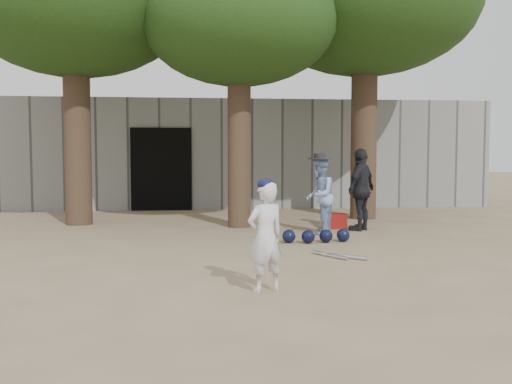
{
  "coord_description": "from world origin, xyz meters",
  "views": [
    {
      "loc": [
        -0.33,
        -7.55,
        1.55
      ],
      "look_at": [
        0.6,
        1.0,
        0.95
      ],
      "focal_mm": 40.0,
      "sensor_mm": 36.0,
      "label": 1
    }
  ],
  "objects": [
    {
      "name": "back_building",
      "position": [
        -0.0,
        10.33,
        1.5
      ],
      "size": [
        16.0,
        5.24,
        3.0
      ],
      "color": "gray",
      "rests_on": "ground"
    },
    {
      "name": "spectator_blue",
      "position": [
        2.03,
        3.03,
        0.73
      ],
      "size": [
        0.76,
        0.86,
        1.46
      ],
      "primitive_type": "imported",
      "rotation": [
        0.0,
        0.0,
        4.36
      ],
      "color": "#859ECE",
      "rests_on": "ground"
    },
    {
      "name": "ground",
      "position": [
        0.0,
        0.0,
        0.0
      ],
      "size": [
        70.0,
        70.0,
        0.0
      ],
      "primitive_type": "plane",
      "color": "#937C5E",
      "rests_on": "ground"
    },
    {
      "name": "tree_row",
      "position": [
        0.74,
        5.02,
        4.69
      ],
      "size": [
        11.4,
        5.8,
        6.69
      ],
      "color": "brown",
      "rests_on": "ground"
    },
    {
      "name": "bat_pile",
      "position": [
        1.75,
        0.58,
        0.03
      ],
      "size": [
        0.68,
        0.69,
        0.06
      ],
      "color": "#B3B5BA",
      "rests_on": "ground"
    },
    {
      "name": "helmet_row",
      "position": [
        1.75,
        1.98,
        0.12
      ],
      "size": [
        1.19,
        0.33,
        0.23
      ],
      "color": "black",
      "rests_on": "ground"
    },
    {
      "name": "spectator_dark",
      "position": [
        2.96,
        3.41,
        0.81
      ],
      "size": [
        0.94,
        0.97,
        1.63
      ],
      "primitive_type": "imported",
      "rotation": [
        0.0,
        0.0,
        3.96
      ],
      "color": "black",
      "rests_on": "ground"
    },
    {
      "name": "boy_player",
      "position": [
        0.45,
        -1.35,
        0.61
      ],
      "size": [
        0.53,
        0.45,
        1.23
      ],
      "primitive_type": "imported",
      "rotation": [
        0.0,
        0.0,
        3.58
      ],
      "color": "silver",
      "rests_on": "ground"
    },
    {
      "name": "red_bag",
      "position": [
        2.53,
        3.75,
        0.15
      ],
      "size": [
        0.45,
        0.36,
        0.3
      ],
      "primitive_type": "cube",
      "rotation": [
        0.0,
        0.0,
        -0.09
      ],
      "color": "maroon",
      "rests_on": "ground"
    }
  ]
}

